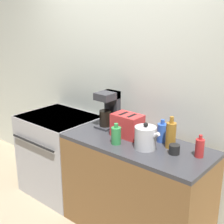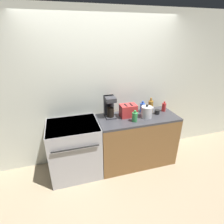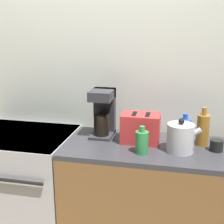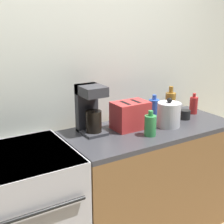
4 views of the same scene
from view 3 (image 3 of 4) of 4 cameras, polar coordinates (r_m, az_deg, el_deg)
wall_back at (r=2.57m, az=-0.98°, el=5.76°), size 8.00×0.05×2.60m
stove at (r=2.71m, az=-15.71°, el=-12.90°), size 0.80×0.70×0.92m
counter_block at (r=2.42m, az=8.48°, el=-16.46°), size 1.36×0.61×0.92m
kettle at (r=2.12m, az=12.44°, el=-4.62°), size 0.23×0.18×0.23m
toaster at (r=2.25m, az=5.25°, el=-2.94°), size 0.27×0.18×0.21m
coffee_maker at (r=2.36m, az=-1.66°, el=0.10°), size 0.16×0.22×0.36m
bottle_amber at (r=2.27m, az=16.27°, el=-3.08°), size 0.09×0.09×0.27m
bottle_green at (r=2.06m, az=5.47°, el=-5.48°), size 0.09×0.09×0.19m
bottle_blue at (r=2.33m, az=13.15°, el=-3.10°), size 0.09×0.09×0.20m
cup_black at (r=2.22m, az=18.56°, el=-5.79°), size 0.09×0.09×0.08m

